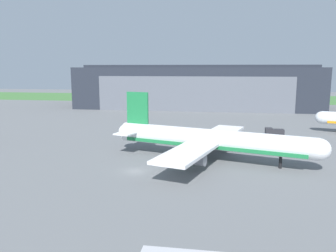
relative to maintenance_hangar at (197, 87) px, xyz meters
The scene contains 5 objects.
ground_plane 104.66m from the maintenance_hangar, 91.73° to the right, with size 440.00×440.00×0.00m, color slate.
grass_field_strip 47.80m from the maintenance_hangar, 93.84° to the left, with size 440.00×56.00×0.08m, color #42753A.
maintenance_hangar is the anchor object (origin of this frame).
airliner_near_left 95.12m from the maintenance_hangar, 84.10° to the right, with size 41.47×37.89×13.08m.
fuel_bowser 73.62m from the maintenance_hangar, 69.32° to the right, with size 4.85×2.62×2.37m.
Camera 1 is at (14.85, -56.40, 18.12)m, focal length 36.20 mm.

